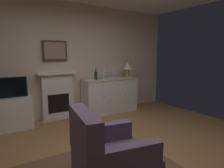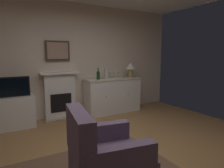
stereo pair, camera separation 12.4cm
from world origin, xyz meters
The scene contains 14 objects.
ground_plane centered at (0.00, 0.00, -0.05)m, with size 5.73×4.91×0.10m, color #9E7042.
wall_rear centered at (0.00, 2.42, 1.35)m, with size 5.73×0.06×2.69m, color beige.
fireplace_unit centered at (-0.35, 2.30, 0.55)m, with size 0.87×0.30×1.10m.
framed_picture centered at (-0.35, 2.34, 1.58)m, with size 0.55×0.04×0.45m.
sideboard_cabinet centered at (0.97, 2.12, 0.44)m, with size 1.47×0.49×0.89m.
table_lamp centered at (1.52, 2.12, 1.17)m, with size 0.26×0.26×0.40m.
wine_bottle centered at (0.54, 2.07, 0.99)m, with size 0.08×0.08×0.29m.
wine_glass_left centered at (0.90, 2.12, 1.01)m, with size 0.07×0.07×0.16m.
wine_glass_center centered at (1.01, 2.13, 1.01)m, with size 0.07×0.07×0.16m.
wine_glass_right centered at (1.12, 2.07, 1.01)m, with size 0.07×0.07×0.16m.
vase_decorative centered at (0.76, 2.07, 1.03)m, with size 0.11×0.11×0.28m.
tv_cabinet centered at (-1.32, 2.13, 0.33)m, with size 0.75×0.42×0.65m.
tv_set centered at (-1.32, 2.11, 0.85)m, with size 0.62×0.07×0.40m.
armchair centered at (-0.61, -0.44, 0.38)m, with size 0.92×0.88×0.92m.
Camera 1 is at (-1.65, -2.17, 1.48)m, focal length 31.71 mm.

